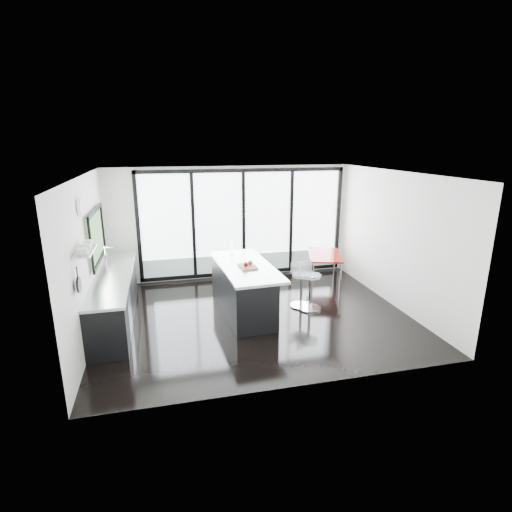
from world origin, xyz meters
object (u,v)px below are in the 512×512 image
object	(u,v)px
bar_stool_near	(310,292)
red_table	(324,268)
bar_stool_far	(301,290)
island	(242,288)

from	to	relation	value
bar_stool_near	red_table	bearing A→B (deg)	33.50
bar_stool_far	red_table	xyz separation A→B (m)	(1.09, 1.36, -0.01)
island	red_table	distance (m)	2.67
bar_stool_near	red_table	distance (m)	1.81
island	bar_stool_near	distance (m)	1.41
island	red_table	bearing A→B (deg)	28.64
island	red_table	world-z (taller)	island
island	bar_stool_far	world-z (taller)	island
bar_stool_near	island	bearing A→B (deg)	144.69
island	red_table	xyz separation A→B (m)	(2.34, 1.28, -0.15)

